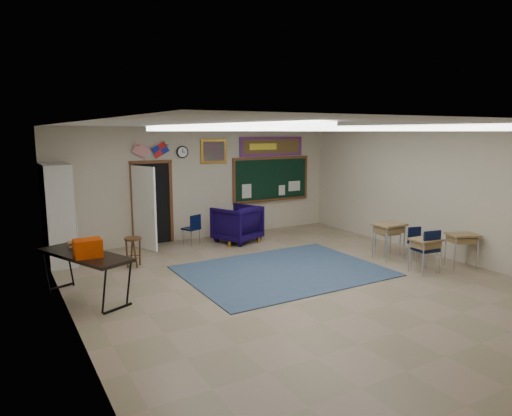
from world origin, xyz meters
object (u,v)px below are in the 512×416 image
student_desk_front_left (389,239)px  student_desk_front_right (388,239)px  folding_table (86,274)px  wingback_armchair (237,224)px  wooden_stool (133,252)px

student_desk_front_left → student_desk_front_right: 0.33m
student_desk_front_left → folding_table: 6.52m
student_desk_front_right → folding_table: bearing=178.9°
student_desk_front_left → folding_table: folding_table is taller
wingback_armchair → student_desk_front_right: 3.85m
wooden_stool → student_desk_front_right: bearing=-20.7°
folding_table → wooden_stool: folding_table is taller
wooden_stool → student_desk_front_left: bearing=-23.6°
folding_table → wooden_stool: size_ratio=3.21×
student_desk_front_left → wooden_stool: size_ratio=1.27×
student_desk_front_right → folding_table: size_ratio=0.32×
wingback_armchair → wooden_stool: wingback_armchair is taller
student_desk_front_right → folding_table: folding_table is taller
student_desk_front_left → student_desk_front_right: (0.22, 0.23, -0.08)m
wingback_armchair → folding_table: size_ratio=0.51×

